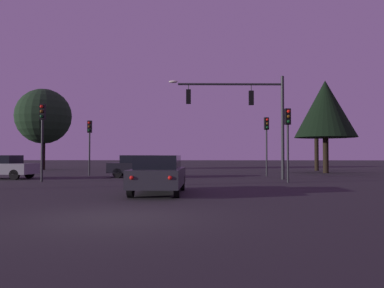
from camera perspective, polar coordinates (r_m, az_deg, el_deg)
The scene contains 12 objects.
ground_plane at distance 34.28m, azimuth -1.36°, elevation -4.15°, with size 168.00×168.00×0.00m, color #262326.
traffic_signal_mast_arm at distance 25.48m, azimuth 8.05°, elevation 5.22°, with size 7.27×0.67×6.53m.
traffic_light_corner_left at distance 22.87m, azimuth 13.54°, elevation 1.97°, with size 0.34×0.37×4.13m.
traffic_light_corner_right at distance 30.53m, azimuth -14.44°, elevation 1.04°, with size 0.31×0.35×4.09m.
traffic_light_median at distance 24.28m, azimuth -20.62°, elevation 2.34°, with size 0.30×0.35×4.46m.
traffic_light_far_side at distance 29.47m, azimuth 10.61°, elevation 1.35°, with size 0.36×0.38×4.27m.
car_nearside_lane at distance 15.89m, azimuth -4.79°, elevation -4.24°, with size 1.92×4.61×1.52m.
car_crossing_left at distance 28.39m, azimuth -25.48°, elevation -2.93°, with size 4.26×2.25×1.52m.
car_crossing_right at distance 27.64m, azimuth -7.22°, elevation -3.10°, with size 4.65×2.17×1.52m.
tree_behind_sign at distance 44.32m, azimuth -20.47°, elevation 3.72°, with size 5.71×5.71×8.42m.
tree_left_far at distance 41.16m, azimuth 17.33°, elevation 4.01°, with size 3.05×3.05×7.22m.
tree_center_horizon at distance 36.09m, azimuth 18.51°, elevation 4.75°, with size 5.23×5.23×7.94m.
Camera 1 is at (2.38, -9.66, 1.53)m, focal length 37.32 mm.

